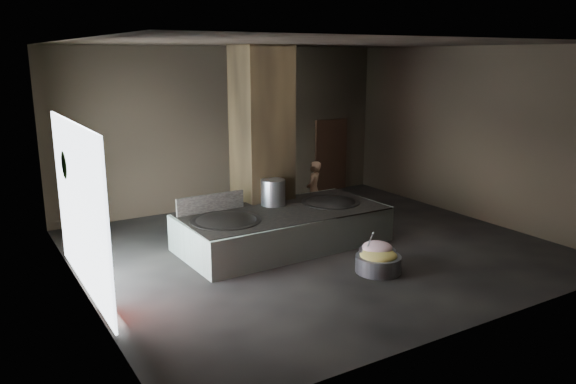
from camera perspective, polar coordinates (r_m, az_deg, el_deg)
floor at (r=12.84m, az=2.71°, el=-5.90°), size 10.00×9.00×0.10m
ceiling at (r=12.09m, az=2.96°, el=15.09°), size 10.00×9.00×0.10m
back_wall at (r=16.19m, az=-6.26°, el=6.52°), size 10.00×0.10×4.50m
front_wall at (r=8.93m, az=19.37°, el=-0.06°), size 10.00×0.10×4.50m
left_wall at (r=10.36m, az=-21.03°, el=1.62°), size 0.10×9.00×4.50m
right_wall at (r=15.63m, az=18.45°, el=5.64°), size 0.10×9.00×4.50m
pillar at (r=13.71m, az=-2.68°, el=5.29°), size 1.20×1.20×4.50m
hearth_platform at (r=12.86m, az=-0.48°, el=-3.69°), size 4.75×2.38×0.82m
platform_cap at (r=12.75m, az=-0.49°, el=-1.94°), size 4.59×2.20×0.03m
wok_left at (r=12.07m, az=-6.30°, el=-3.25°), size 1.48×1.48×0.41m
wok_left_rim at (r=12.05m, az=-6.31°, el=-2.93°), size 1.51×1.51×0.05m
wok_right at (r=13.52m, az=4.33°, el=-1.35°), size 1.38×1.38×0.39m
wok_right_rim at (r=13.50m, az=4.33°, el=-1.07°), size 1.41×1.41×0.05m
stock_pot at (r=13.15m, az=-1.53°, el=-0.04°), size 0.57×0.57×0.61m
splash_guard at (r=12.70m, az=-7.86°, el=-1.13°), size 1.63×0.11×0.41m
cook at (r=14.82m, az=2.63°, el=0.15°), size 0.67×0.64×1.56m
veg_basin at (r=11.54m, az=9.14°, el=-7.21°), size 1.16×1.16×0.34m
veg_fill at (r=11.48m, az=9.18°, el=-6.37°), size 0.75×0.75×0.23m
ladle at (r=11.43m, az=8.15°, el=-5.36°), size 0.07×0.37×0.65m
meat_basin at (r=11.69m, az=9.01°, el=-6.73°), size 0.96×0.96×0.41m
meat_fill at (r=11.61m, az=9.06°, el=-5.60°), size 0.62×0.62×0.24m
doorway_near at (r=16.82m, az=-2.31°, el=2.90°), size 1.18×0.08×2.38m
doorway_near_glow at (r=16.91m, az=-3.04°, el=2.78°), size 0.89×0.04×2.10m
doorway_far at (r=18.08m, az=4.37°, el=3.63°), size 1.18×0.08×2.38m
doorway_far_glow at (r=18.18m, az=4.79°, el=3.52°), size 0.80×0.04×1.90m
left_opening at (r=10.71m, az=-20.41°, el=-1.53°), size 0.04×4.20×3.10m
pavilion_sliver at (r=9.73m, az=-18.12°, el=-7.50°), size 0.05×0.90×1.70m
tree_silhouette at (r=11.66m, az=-21.23°, el=2.62°), size 0.28×1.10×1.10m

